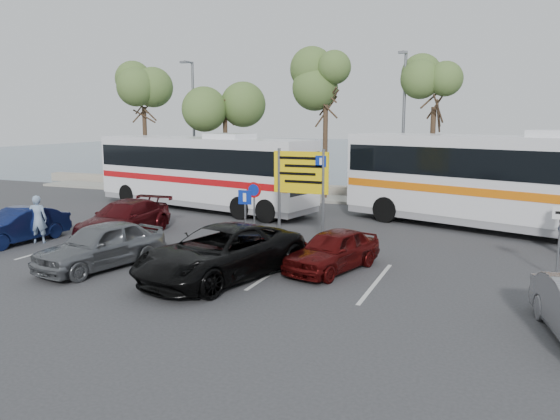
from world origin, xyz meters
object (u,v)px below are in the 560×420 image
at_px(coach_bus_right, 505,185).
at_px(car_red, 333,250).
at_px(suv_black, 221,253).
at_px(coach_bus_left, 202,174).
at_px(car_silver_a, 101,245).
at_px(street_lamp_right, 403,121).
at_px(car_maroon, 124,219).
at_px(direction_sign, 301,180).
at_px(car_blue, 17,226).
at_px(pedestrian_near, 38,219).
at_px(street_lamp_left, 193,120).

height_order(coach_bus_right, car_red, coach_bus_right).
height_order(car_red, suv_black, suv_black).
bearing_deg(suv_black, coach_bus_left, 138.40).
relative_size(coach_bus_left, car_silver_a, 3.00).
height_order(street_lamp_right, car_maroon, street_lamp_right).
relative_size(coach_bus_right, car_maroon, 2.87).
bearing_deg(car_maroon, suv_black, -32.66).
distance_m(direction_sign, coach_bus_left, 9.24).
height_order(car_silver_a, car_blue, car_silver_a).
relative_size(street_lamp_right, coach_bus_right, 0.57).
distance_m(street_lamp_right, car_maroon, 15.55).
relative_size(street_lamp_right, coach_bus_left, 0.61).
relative_size(car_silver_a, pedestrian_near, 2.35).
bearing_deg(car_maroon, car_blue, -141.86).
distance_m(street_lamp_left, coach_bus_right, 19.15).
distance_m(car_blue, car_maroon, 3.96).
relative_size(car_silver_a, car_maroon, 0.89).
xyz_separation_m(direction_sign, car_maroon, (-7.00, -1.74, -1.72)).
height_order(coach_bus_left, car_red, coach_bus_left).
height_order(car_maroon, suv_black, suv_black).
height_order(car_red, pedestrian_near, pedestrian_near).
relative_size(direction_sign, pedestrian_near, 1.94).
xyz_separation_m(street_lamp_left, coach_bus_right, (18.22, -5.31, -2.61)).
bearing_deg(street_lamp_left, car_maroon, -71.66).
height_order(coach_bus_left, car_maroon, coach_bus_left).
bearing_deg(car_blue, street_lamp_right, 55.37).
xyz_separation_m(direction_sign, coach_bus_right, (7.21, 5.01, -0.44)).
bearing_deg(coach_bus_right, street_lamp_left, 163.74).
bearing_deg(direction_sign, car_red, -55.66).
bearing_deg(car_silver_a, coach_bus_left, 116.98).
bearing_deg(pedestrian_near, coach_bus_left, -129.61).
height_order(street_lamp_left, pedestrian_near, street_lamp_left).
xyz_separation_m(street_lamp_left, car_red, (13.34, -13.74, -3.94)).
xyz_separation_m(street_lamp_left, coach_bus_left, (3.50, -4.97, -2.75)).
bearing_deg(car_blue, suv_black, -2.26).
relative_size(suv_black, pedestrian_near, 3.05).
height_order(coach_bus_right, car_silver_a, coach_bus_right).
relative_size(coach_bus_left, coach_bus_right, 0.94).
bearing_deg(street_lamp_right, car_blue, -129.31).
bearing_deg(direction_sign, pedestrian_near, -156.35).
bearing_deg(coach_bus_left, car_silver_a, -75.60).
relative_size(coach_bus_left, suv_black, 2.31).
bearing_deg(direction_sign, street_lamp_left, 136.83).
xyz_separation_m(car_silver_a, car_blue, (-5.40, 1.60, -0.08)).
bearing_deg(street_lamp_left, coach_bus_right, -16.26).
xyz_separation_m(suv_black, pedestrian_near, (-8.72, 1.45, 0.14)).
relative_size(car_blue, pedestrian_near, 2.18).
bearing_deg(street_lamp_right, car_silver_a, -112.09).
bearing_deg(car_blue, pedestrian_near, 25.50).
relative_size(street_lamp_right, car_blue, 1.98).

